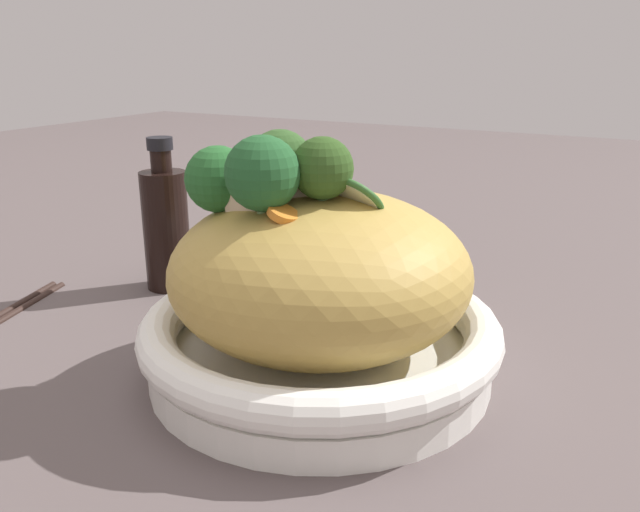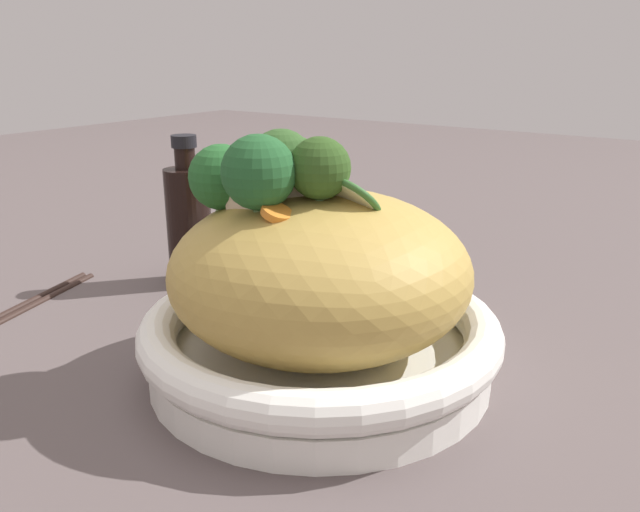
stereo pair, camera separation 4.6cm
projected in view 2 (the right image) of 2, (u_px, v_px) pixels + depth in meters
ground_plane at (320, 372)px, 0.49m from camera, size 3.00×3.00×0.00m
serving_bowl at (320, 340)px, 0.48m from camera, size 0.27×0.27×0.05m
noodle_heap at (320, 271)px, 0.46m from camera, size 0.22×0.22×0.13m
broccoli_florets at (270, 171)px, 0.44m from camera, size 0.12×0.12×0.07m
carrot_coins at (289, 195)px, 0.47m from camera, size 0.09×0.13×0.04m
zucchini_slices at (296, 193)px, 0.46m from camera, size 0.14×0.06×0.03m
chicken_chunks at (273, 188)px, 0.46m from camera, size 0.07×0.07×0.03m
soy_sauce_bottle at (189, 222)px, 0.66m from camera, size 0.05×0.05×0.15m
chopsticks_pair at (16, 308)px, 0.60m from camera, size 0.08×0.20×0.01m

